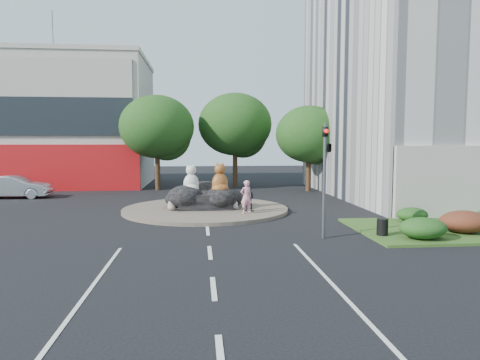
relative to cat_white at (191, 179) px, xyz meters
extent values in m
plane|color=black|center=(0.86, -9.77, -2.00)|extent=(120.00, 120.00, 0.00)
cylinder|color=brown|center=(0.86, 0.23, -1.90)|extent=(10.00, 10.00, 0.20)
cube|color=beige|center=(-17.14, 18.23, 4.00)|extent=(25.00, 12.00, 12.00)
cube|color=beige|center=(-17.14, 18.23, 10.20)|extent=(25.20, 12.20, 0.40)
cylinder|color=#595B60|center=(-14.14, 20.23, 12.90)|extent=(0.10, 0.10, 5.00)
cube|color=#2B501A|center=(12.86, -6.77, -1.94)|extent=(10.00, 6.00, 0.12)
cylinder|color=#382314|center=(-3.14, 12.23, -0.13)|extent=(0.44, 0.44, 3.74)
ellipsoid|color=#163D13|center=(-3.14, 12.23, 3.53)|extent=(6.46, 6.46, 5.49)
sphere|color=#163D13|center=(-2.34, 12.73, 2.68)|extent=(4.25, 4.25, 4.25)
sphere|color=#163D13|center=(-3.84, 11.93, 2.93)|extent=(3.74, 3.74, 3.74)
cylinder|color=#382314|center=(3.86, 14.23, -0.02)|extent=(0.44, 0.44, 3.96)
ellipsoid|color=#163D13|center=(3.86, 14.23, 3.85)|extent=(6.84, 6.84, 5.81)
sphere|color=#163D13|center=(4.66, 14.73, 2.95)|extent=(4.50, 4.50, 4.50)
sphere|color=#163D13|center=(3.16, 13.93, 3.22)|extent=(3.96, 3.96, 3.96)
cylinder|color=#382314|center=(9.86, 10.23, -0.35)|extent=(0.44, 0.44, 3.30)
ellipsoid|color=#163D13|center=(9.86, 10.23, 2.88)|extent=(5.70, 5.70, 4.84)
sphere|color=#163D13|center=(10.66, 10.73, 2.13)|extent=(3.75, 3.75, 3.75)
sphere|color=#163D13|center=(9.16, 9.93, 2.35)|extent=(3.30, 3.30, 3.30)
ellipsoid|color=#163D13|center=(9.86, -8.77, -1.43)|extent=(2.00, 1.60, 0.90)
ellipsoid|color=#512315|center=(12.36, -7.77, -1.38)|extent=(2.20, 1.76, 0.99)
ellipsoid|color=#163D13|center=(11.36, -4.97, -1.52)|extent=(1.60, 1.28, 0.72)
cylinder|color=#595B60|center=(5.86, -7.77, 0.50)|extent=(0.14, 0.14, 5.00)
imported|color=black|center=(5.86, -7.77, 2.20)|extent=(0.21, 0.26, 1.30)
imported|color=black|center=(6.06, -7.77, 2.00)|extent=(0.26, 1.24, 0.50)
sphere|color=red|center=(5.86, -7.95, 2.65)|extent=(0.18, 0.18, 0.18)
cylinder|color=#595B60|center=(13.86, -1.77, 2.00)|extent=(0.18, 0.18, 8.00)
cylinder|color=#595B60|center=(12.86, -1.77, 6.00)|extent=(2.00, 0.12, 0.12)
cube|color=silver|center=(11.86, -1.77, 5.90)|extent=(0.50, 0.22, 0.12)
imported|color=pink|center=(3.09, -2.08, -0.87)|extent=(0.79, 0.65, 1.86)
imported|color=#22212A|center=(3.31, -1.33, -1.05)|extent=(0.89, 0.81, 1.50)
imported|color=#B5B9BE|center=(-13.27, 7.66, -1.16)|extent=(5.11, 1.83, 1.68)
cylinder|color=black|center=(8.44, -7.95, -1.51)|extent=(0.59, 0.59, 0.73)
camera|label=1|loc=(0.47, -25.70, 2.17)|focal=32.00mm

